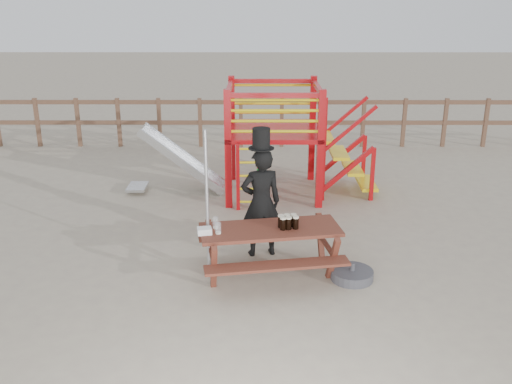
# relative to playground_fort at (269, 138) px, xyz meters

# --- Properties ---
(ground) EXTENTS (60.00, 60.00, 0.00)m
(ground) POSITION_rel_playground_fort_xyz_m (-0.12, -3.58, -1.07)
(ground) COLOR tan
(ground) RESTS_ON ground
(back_fence) EXTENTS (15.09, 0.09, 1.20)m
(back_fence) POSITION_rel_playground_fort_xyz_m (-0.12, 3.42, -0.34)
(back_fence) COLOR brown
(back_fence) RESTS_ON ground
(playground_fort) EXTENTS (4.71, 1.84, 2.10)m
(playground_fort) POSITION_rel_playground_fort_xyz_m (0.00, 0.00, 0.00)
(playground_fort) COLOR #AF0B0F
(playground_fort) RESTS_ON ground
(picnic_table) EXTENTS (2.02, 1.55, 0.71)m
(picnic_table) POSITION_rel_playground_fort_xyz_m (-0.05, -3.42, -0.62)
(picnic_table) COLOR maroon
(picnic_table) RESTS_ON ground
(man_with_hat) EXTENTS (0.65, 0.50, 1.89)m
(man_with_hat) POSITION_rel_playground_fort_xyz_m (-0.16, -2.71, -0.23)
(man_with_hat) COLOR black
(man_with_hat) RESTS_ON ground
(metal_pole) EXTENTS (0.04, 0.04, 2.03)m
(metal_pole) POSITION_rel_playground_fort_xyz_m (-0.87, -3.42, -0.06)
(metal_pole) COLOR #B2B2B7
(metal_pole) RESTS_ON ground
(parasol_base) EXTENTS (0.57, 0.57, 0.24)m
(parasol_base) POSITION_rel_playground_fort_xyz_m (1.05, -3.50, -1.00)
(parasol_base) COLOR #3D3D43
(parasol_base) RESTS_ON ground
(paper_bag) EXTENTS (0.20, 0.17, 0.08)m
(paper_bag) POSITION_rel_playground_fort_xyz_m (-0.89, -3.61, -0.32)
(paper_bag) COLOR white
(paper_bag) RESTS_ON picnic_table
(stout_pints) EXTENTS (0.27, 0.20, 0.17)m
(stout_pints) POSITION_rel_playground_fort_xyz_m (0.19, -3.42, -0.27)
(stout_pints) COLOR black
(stout_pints) RESTS_ON picnic_table
(empty_glasses) EXTENTS (0.12, 0.25, 0.15)m
(empty_glasses) POSITION_rel_playground_fort_xyz_m (-0.74, -3.52, -0.29)
(empty_glasses) COLOR silver
(empty_glasses) RESTS_ON picnic_table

